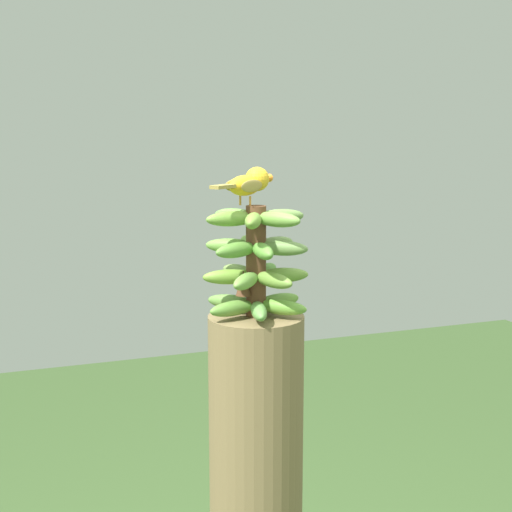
# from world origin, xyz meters

# --- Properties ---
(banana_bunch) EXTENTS (0.26, 0.26, 0.26)m
(banana_bunch) POSITION_xyz_m (0.00, -0.00, 1.49)
(banana_bunch) COLOR brown
(banana_bunch) RESTS_ON banana_tree
(perched_bird) EXTENTS (0.14, 0.19, 0.09)m
(perched_bird) POSITION_xyz_m (-0.02, -0.01, 1.67)
(perched_bird) COLOR #C68933
(perched_bird) RESTS_ON banana_bunch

